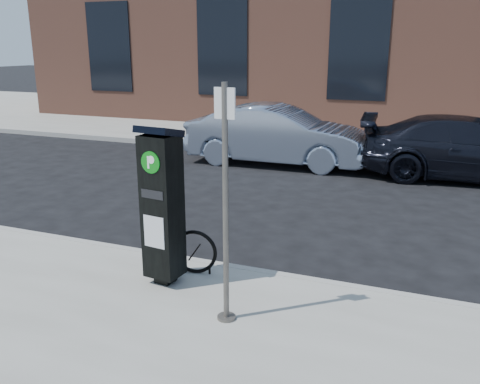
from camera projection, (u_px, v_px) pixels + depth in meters
The scene contains 10 objects.
ground at pixel (211, 271), 7.18m from camera, with size 120.00×120.00×0.00m, color black.
sidewalk_far at pixel (362, 126), 19.66m from camera, with size 60.00×12.00×0.15m, color gray.
curb_near at pixel (210, 267), 7.14m from camera, with size 60.00×0.12×0.16m, color #9E9B93.
curb_far at pixel (330, 156), 14.32m from camera, with size 60.00×0.12×0.16m, color #9E9B93.
building at pixel (379, 19), 21.21m from camera, with size 28.00×10.05×8.25m.
parking_kiosk at pixel (162, 204), 6.24m from camera, with size 0.51×0.46×2.03m.
sign_pole at pixel (226, 209), 5.29m from camera, with size 0.23×0.21×2.58m.
bike_rack at pixel (195, 252), 6.71m from camera, with size 0.61×0.16×0.61m.
car_silver at pixel (277, 135), 13.46m from camera, with size 1.66×4.77×1.57m, color #8491A8.
car_dark at pixel (471, 149), 11.92m from camera, with size 2.07×5.09×1.48m, color black.
Camera 1 is at (2.80, -5.97, 3.07)m, focal length 38.00 mm.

